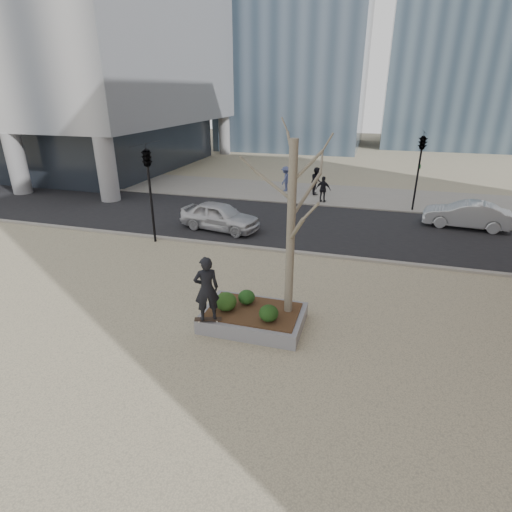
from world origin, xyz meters
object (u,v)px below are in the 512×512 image
(skateboard, at_px, (208,320))
(police_car, at_px, (220,216))
(skateboarder, at_px, (206,289))
(planter, at_px, (253,318))

(skateboard, height_order, police_car, police_car)
(skateboard, distance_m, police_car, 9.45)
(skateboarder, bearing_deg, planter, -173.42)
(skateboard, height_order, skateboarder, skateboarder)
(skateboard, xyz_separation_m, police_car, (-3.07, 8.94, 0.23))
(skateboard, distance_m, skateboarder, 1.00)
(police_car, bearing_deg, planter, -142.10)
(planter, height_order, skateboard, skateboard)
(skateboard, relative_size, police_car, 0.19)
(planter, height_order, police_car, police_car)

